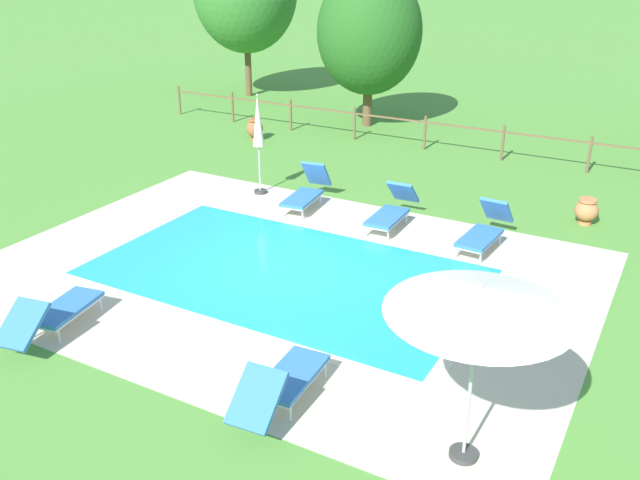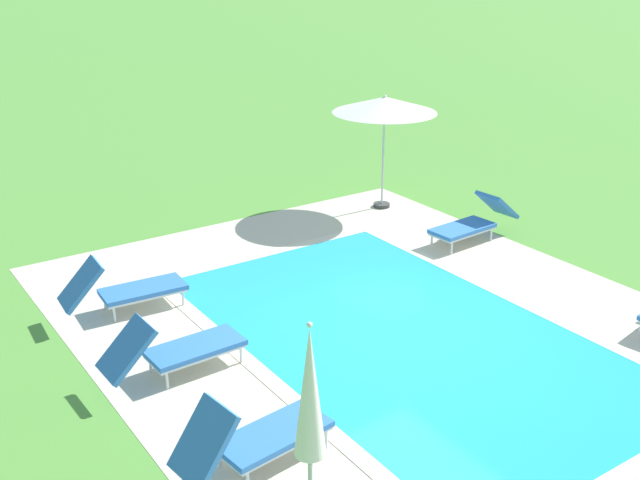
% 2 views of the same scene
% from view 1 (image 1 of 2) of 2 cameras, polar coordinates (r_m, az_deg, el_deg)
% --- Properties ---
extents(ground_plane, '(160.00, 160.00, 0.00)m').
position_cam_1_polar(ground_plane, '(13.44, -2.93, -2.67)').
color(ground_plane, '#518E38').
extents(pool_deck_paving, '(11.50, 8.39, 0.01)m').
position_cam_1_polar(pool_deck_paving, '(13.43, -2.93, -2.65)').
color(pool_deck_paving, beige).
rests_on(pool_deck_paving, ground).
extents(swimming_pool_water, '(7.39, 4.27, 0.01)m').
position_cam_1_polar(swimming_pool_water, '(13.43, -2.93, -2.65)').
color(swimming_pool_water, '#23A8C1').
rests_on(swimming_pool_water, ground).
extents(pool_coping_rim, '(7.87, 4.75, 0.01)m').
position_cam_1_polar(pool_coping_rim, '(13.43, -2.93, -2.64)').
color(pool_coping_rim, beige).
rests_on(pool_coping_rim, ground).
extents(sun_lounger_north_near_steps, '(0.82, 1.90, 1.00)m').
position_cam_1_polar(sun_lounger_north_near_steps, '(16.59, -1.14, 4.06)').
color(sun_lounger_north_near_steps, '#3370BC').
rests_on(sun_lounger_north_near_steps, ground).
extents(sun_lounger_north_mid, '(0.73, 2.02, 0.86)m').
position_cam_1_polar(sun_lounger_north_mid, '(9.64, -3.13, -11.67)').
color(sun_lounger_north_mid, '#3370BC').
rests_on(sun_lounger_north_mid, ground).
extents(sun_lounger_north_far, '(0.73, 1.94, 0.94)m').
position_cam_1_polar(sun_lounger_north_far, '(14.76, 13.48, 0.82)').
color(sun_lounger_north_far, '#3370BC').
rests_on(sun_lounger_north_far, ground).
extents(sun_lounger_north_end, '(0.94, 2.09, 0.81)m').
position_cam_1_polar(sun_lounger_north_end, '(12.07, -21.18, -5.64)').
color(sun_lounger_north_end, '#3370BC').
rests_on(sun_lounger_north_end, ground).
extents(sun_lounger_south_near_corner, '(0.66, 1.96, 0.91)m').
position_cam_1_polar(sun_lounger_south_near_corner, '(15.53, 5.97, 2.49)').
color(sun_lounger_south_near_corner, '#3370BC').
rests_on(sun_lounger_south_near_corner, ground).
extents(patio_umbrella_open_foreground, '(2.19, 2.19, 2.44)m').
position_cam_1_polar(patio_umbrella_open_foreground, '(7.95, 13.08, -4.93)').
color(patio_umbrella_open_foreground, '#383838').
rests_on(patio_umbrella_open_foreground, ground).
extents(patio_umbrella_closed_row_west, '(0.32, 0.32, 2.54)m').
position_cam_1_polar(patio_umbrella_closed_row_west, '(17.21, -5.15, 9.28)').
color(patio_umbrella_closed_row_west, '#383838').
rests_on(patio_umbrella_closed_row_west, ground).
extents(terracotta_urn_near_fence, '(0.54, 0.54, 0.69)m').
position_cam_1_polar(terracotta_urn_near_fence, '(22.56, -5.43, 9.18)').
color(terracotta_urn_near_fence, '#A85B38').
rests_on(terracotta_urn_near_fence, ground).
extents(terracotta_urn_by_tree, '(0.53, 0.53, 0.61)m').
position_cam_1_polar(terracotta_urn_by_tree, '(16.70, 21.22, 2.30)').
color(terracotta_urn_by_tree, '#C67547').
rests_on(terracotta_urn_by_tree, ground).
extents(perimeter_fence, '(19.38, 0.08, 1.05)m').
position_cam_1_polar(perimeter_fence, '(21.56, 8.71, 9.15)').
color(perimeter_fence, brown).
rests_on(perimeter_fence, ground).
extents(tree_far_west, '(3.50, 3.50, 5.22)m').
position_cam_1_polar(tree_far_west, '(23.87, 4.11, 16.81)').
color(tree_far_west, brown).
rests_on(tree_far_west, ground).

